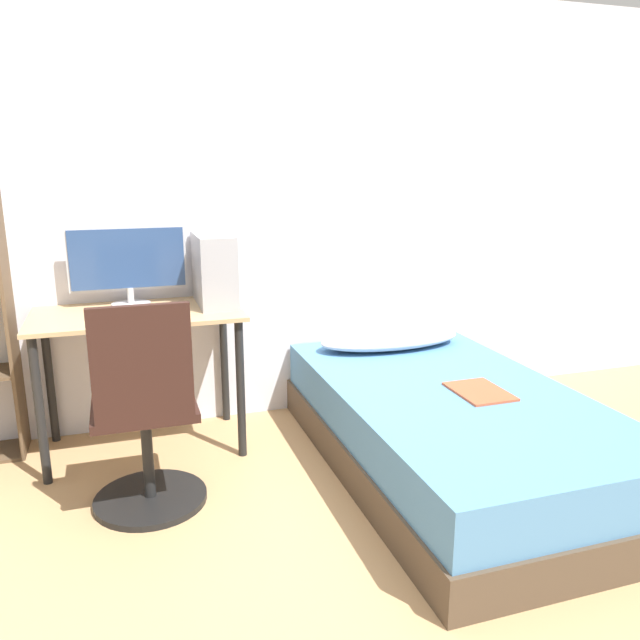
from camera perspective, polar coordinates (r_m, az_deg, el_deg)
name	(u,v)px	position (r m, az deg, el deg)	size (l,w,h in m)	color
ground_plane	(284,534)	(2.78, -3.27, -18.99)	(14.00, 14.00, 0.00)	tan
wall_back	(220,211)	(3.67, -9.11, 9.83)	(8.00, 0.05, 2.50)	silver
desk	(139,334)	(3.40, -16.23, -1.28)	(1.06, 0.60, 0.77)	tan
office_chair	(146,429)	(2.87, -15.62, -9.60)	(0.51, 0.51, 0.98)	black
bed	(451,429)	(3.26, 11.89, -9.76)	(1.16, 2.05, 0.43)	#4C3D2D
pillow	(390,338)	(3.81, 6.43, -1.69)	(0.88, 0.36, 0.11)	#B2B7C6
magazine	(480,391)	(3.16, 14.39, -6.35)	(0.24, 0.32, 0.01)	#B24C2D
monitor	(128,263)	(3.51, -17.15, 5.04)	(0.62, 0.21, 0.43)	#B7B7BC
keyboard	(138,315)	(3.25, -16.30, 0.42)	(0.37, 0.13, 0.02)	silver
pc_tower	(214,269)	(3.43, -9.67, 4.59)	(0.19, 0.43, 0.38)	#99999E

